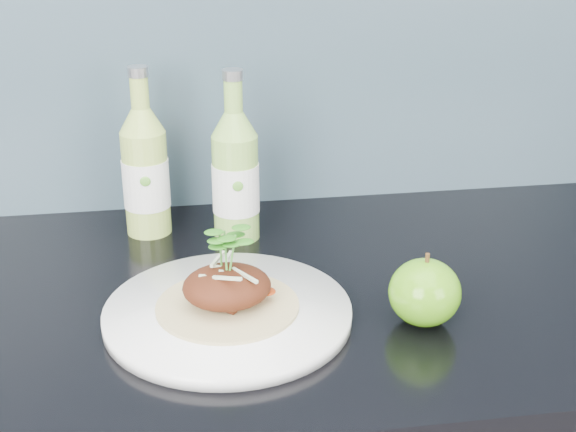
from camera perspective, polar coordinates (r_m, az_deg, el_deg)
The scene contains 5 objects.
dinner_plate at distance 0.94m, azimuth -4.30°, elevation -6.91°, with size 0.30×0.30×0.02m.
pork_taco at distance 0.92m, azimuth -4.37°, elevation -4.90°, with size 0.17×0.17×0.10m.
green_apple at distance 0.93m, azimuth 9.70°, elevation -5.37°, with size 0.11×0.11×0.09m.
cider_bottle_left at distance 1.14m, azimuth -10.11°, elevation 3.11°, with size 0.08×0.08×0.24m.
cider_bottle_right at distance 1.11m, azimuth -3.75°, elevation 2.83°, with size 0.07×0.07×0.24m.
Camera 1 is at (-0.10, 0.81, 1.38)m, focal length 50.00 mm.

